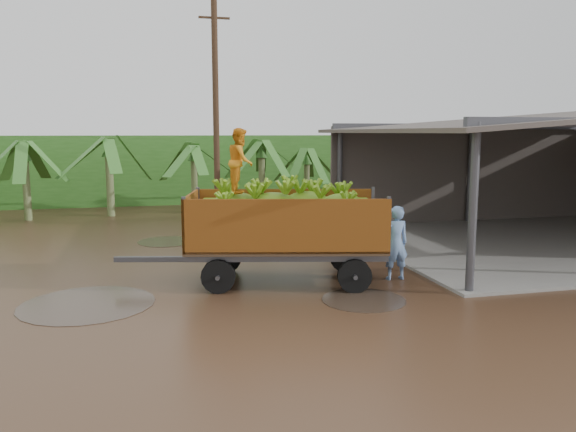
% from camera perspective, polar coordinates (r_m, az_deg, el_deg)
% --- Properties ---
extents(ground, '(100.00, 100.00, 0.00)m').
position_cam_1_polar(ground, '(15.69, -6.48, -5.44)').
color(ground, black).
rests_on(ground, ground).
extents(packing_shed, '(12.78, 10.80, 4.76)m').
position_cam_1_polar(packing_shed, '(21.76, 25.23, 4.37)').
color(packing_shed, gray).
rests_on(packing_shed, ground).
extents(hedge_north, '(22.00, 3.00, 3.60)m').
position_cam_1_polar(hedge_north, '(31.18, -14.00, 4.63)').
color(hedge_north, '#2D661E').
rests_on(hedge_north, ground).
extents(banana_trailer, '(6.86, 3.38, 3.87)m').
position_cam_1_polar(banana_trailer, '(14.08, -0.30, -0.87)').
color(banana_trailer, '#A25A17').
rests_on(banana_trailer, ground).
extents(man_blue, '(0.71, 0.48, 1.92)m').
position_cam_1_polar(man_blue, '(14.65, 10.85, -2.69)').
color(man_blue, '#7398D2').
rests_on(man_blue, ground).
extents(man_grey, '(1.07, 0.66, 1.70)m').
position_cam_1_polar(man_grey, '(17.36, 8.55, -1.27)').
color(man_grey, gray).
rests_on(man_grey, ground).
extents(utility_pole, '(1.20, 0.24, 8.76)m').
position_cam_1_polar(utility_pole, '(22.54, -7.33, 10.14)').
color(utility_pole, '#47301E').
rests_on(utility_pole, ground).
extents(banana_plants, '(25.21, 21.11, 4.18)m').
position_cam_1_polar(banana_plants, '(21.53, -25.77, 2.44)').
color(banana_plants, '#2D661E').
rests_on(banana_plants, ground).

